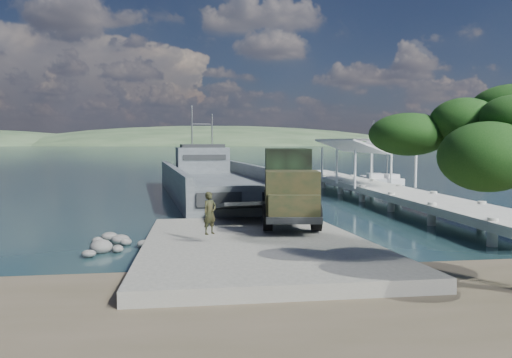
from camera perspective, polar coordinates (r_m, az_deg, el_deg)
name	(u,v)px	position (r m, az deg, el deg)	size (l,w,h in m)	color
ground	(251,245)	(24.52, -0.56, -7.50)	(1400.00, 1400.00, 0.00)	#1A333F
boat_ramp	(254,244)	(23.50, -0.25, -7.40)	(10.00, 18.00, 0.50)	slate
shoreline_rocks	(122,246)	(25.02, -15.06, -7.41)	(3.20, 5.60, 0.90)	#535451
distant_headlands	(233,145)	(586.23, -2.65, 3.86)	(1000.00, 240.00, 48.00)	#2E462C
pier	(369,180)	(45.62, 12.76, -0.07)	(6.40, 44.00, 6.10)	#A7A99F
landing_craft	(216,187)	(46.15, -4.59, -0.94)	(11.12, 33.15, 9.68)	#484F55
military_truck	(288,185)	(28.25, 3.73, -0.72)	(3.94, 9.12, 4.10)	black
soldier	(210,222)	(22.38, -5.30, -4.88)	(0.69, 0.46, 1.90)	black
sailboat_near	(373,181)	(60.14, 13.21, -0.17)	(2.73, 6.52, 7.70)	silver
sailboat_far	(388,180)	(61.71, 14.80, -0.14)	(2.09, 5.68, 6.78)	silver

